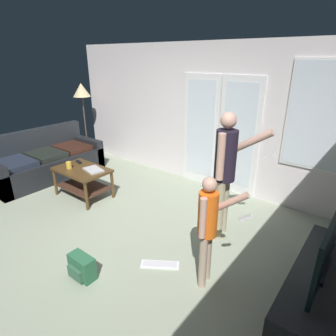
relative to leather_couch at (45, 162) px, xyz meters
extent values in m
cube|color=#949E86|center=(2.45, -0.58, -0.31)|extent=(5.96, 4.63, 0.02)
cube|color=silver|center=(2.45, 1.70, 0.95)|extent=(5.96, 0.06, 2.50)
cube|color=white|center=(2.56, 1.66, 0.68)|extent=(0.72, 0.02, 2.02)
cube|color=silver|center=(2.56, 1.65, 0.73)|extent=(0.56, 0.01, 1.72)
cube|color=white|center=(3.30, 1.66, 0.68)|extent=(0.72, 0.02, 2.02)
cube|color=silver|center=(3.30, 1.65, 0.73)|extent=(0.56, 0.01, 1.72)
cube|color=white|center=(4.41, 1.66, 1.18)|extent=(0.82, 0.02, 1.52)
cube|color=silver|center=(4.41, 1.65, 1.18)|extent=(0.76, 0.01, 1.46)
cube|color=black|center=(0.05, 0.00, -0.09)|extent=(0.95, 2.12, 0.43)
cube|color=#25292E|center=(-0.35, 0.00, 0.37)|extent=(0.16, 2.12, 0.48)
cube|color=black|center=(0.05, 0.98, -0.01)|extent=(0.95, 0.16, 0.59)
cube|color=#222938|center=(0.08, -0.60, 0.17)|extent=(0.71, 0.55, 0.09)
cube|color=black|center=(0.08, 0.00, 0.17)|extent=(0.71, 0.55, 0.09)
cube|color=#3A1E14|center=(0.08, 0.60, 0.17)|extent=(0.71, 0.55, 0.09)
cube|color=#4C3419|center=(1.33, -0.08, 0.19)|extent=(0.93, 0.60, 0.04)
cube|color=#43281D|center=(1.33, -0.08, -0.12)|extent=(0.85, 0.52, 0.02)
cylinder|color=#4C3419|center=(0.90, -0.35, -0.07)|extent=(0.05, 0.05, 0.47)
cylinder|color=#4C3419|center=(1.76, -0.35, -0.07)|extent=(0.05, 0.05, 0.47)
cylinder|color=#4C3419|center=(0.90, 0.19, -0.07)|extent=(0.05, 0.05, 0.47)
cylinder|color=#4C3419|center=(1.76, 0.19, -0.07)|extent=(0.05, 0.05, 0.47)
cube|color=black|center=(5.02, -0.19, -0.08)|extent=(0.47, 1.60, 0.44)
cube|color=black|center=(5.02, -0.19, 0.16)|extent=(0.08, 0.42, 0.04)
cube|color=black|center=(5.02, -0.19, 0.47)|extent=(0.04, 1.19, 0.57)
cube|color=#194C28|center=(5.01, -0.19, 0.47)|extent=(0.00, 1.14, 0.52)
cylinder|color=tan|center=(3.73, 0.26, 0.10)|extent=(0.11, 0.11, 0.81)
cylinder|color=tan|center=(3.71, 0.44, 0.10)|extent=(0.11, 0.11, 0.81)
cylinder|color=black|center=(3.72, 0.35, 0.83)|extent=(0.26, 0.26, 0.64)
sphere|color=#D8A48E|center=(3.72, 0.35, 1.26)|extent=(0.19, 0.19, 0.19)
cylinder|color=#D8A48E|center=(3.75, 0.18, 0.86)|extent=(0.09, 0.09, 0.57)
cylinder|color=#D8A48E|center=(3.94, 0.56, 0.99)|extent=(0.53, 0.16, 0.38)
cube|color=white|center=(4.17, 0.59, 0.84)|extent=(0.14, 0.06, 0.10)
cylinder|color=tan|center=(4.02, -0.60, 0.00)|extent=(0.08, 0.08, 0.60)
cylinder|color=tan|center=(4.00, -0.47, 0.00)|extent=(0.08, 0.08, 0.60)
cylinder|color=orange|center=(4.01, -0.53, 0.53)|extent=(0.19, 0.19, 0.47)
sphere|color=#DBA58D|center=(4.01, -0.53, 0.85)|extent=(0.14, 0.14, 0.14)
cylinder|color=#DBA58D|center=(4.03, -0.66, 0.55)|extent=(0.07, 0.07, 0.42)
cylinder|color=#DBA58D|center=(4.15, -0.38, 0.64)|extent=(0.38, 0.13, 0.30)
cube|color=white|center=(4.32, -0.35, 0.51)|extent=(0.13, 0.06, 0.11)
cylinder|color=#382E23|center=(-0.33, 1.27, -0.29)|extent=(0.26, 0.26, 0.02)
cylinder|color=#503D33|center=(-0.33, 1.27, 0.43)|extent=(0.03, 0.03, 1.46)
cone|color=beige|center=(-0.33, 1.27, 1.27)|extent=(0.38, 0.38, 0.29)
cube|color=#2A6140|center=(2.92, -1.29, -0.17)|extent=(0.31, 0.15, 0.27)
cube|color=#335D45|center=(2.92, -1.38, -0.20)|extent=(0.22, 0.04, 0.13)
cube|color=white|center=(3.48, -0.64, -0.29)|extent=(0.44, 0.35, 0.02)
cube|color=silver|center=(3.48, -0.64, -0.28)|extent=(0.39, 0.30, 0.00)
cube|color=#BCBBBB|center=(1.55, -0.01, 0.22)|extent=(0.39, 0.31, 0.03)
cylinder|color=gold|center=(1.15, -0.20, 0.26)|extent=(0.09, 0.09, 0.12)
cube|color=black|center=(1.05, 0.07, 0.22)|extent=(0.18, 0.09, 0.02)
camera|label=1|loc=(5.16, -2.65, 1.95)|focal=30.13mm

